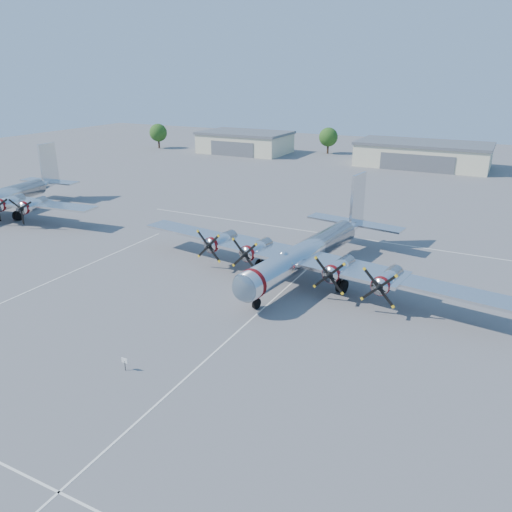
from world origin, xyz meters
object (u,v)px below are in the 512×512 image
at_px(hangar_west, 245,142).
at_px(tree_west, 328,137).
at_px(hangar_center, 423,154).
at_px(info_placard, 125,362).
at_px(main_bomber_b29, 308,276).
at_px(tree_far_west, 158,133).
at_px(bomber_west, 5,215).

relative_size(hangar_west, tree_west, 3.40).
height_order(hangar_west, hangar_center, same).
bearing_deg(info_placard, hangar_center, 87.02).
height_order(main_bomber_b29, info_placard, main_bomber_b29).
relative_size(hangar_center, info_placard, 28.69).
xyz_separation_m(tree_far_west, bomber_west, (21.83, -65.93, -4.22)).
distance_m(tree_west, bomber_west, 81.41).
bearing_deg(tree_far_west, info_placard, -53.87).
height_order(tree_far_west, main_bomber_b29, tree_far_west).
distance_m(hangar_center, tree_far_west, 70.13).
xyz_separation_m(hangar_center, tree_far_west, (-70.00, -3.96, 1.51)).
relative_size(bomber_west, info_placard, 34.95).
distance_m(hangar_west, tree_far_west, 25.36).
bearing_deg(hangar_center, hangar_west, 180.00).
distance_m(tree_far_west, bomber_west, 69.58).
distance_m(tree_far_west, main_bomber_b29, 97.85).
relative_size(tree_far_west, bomber_west, 0.19).
bearing_deg(main_bomber_b29, hangar_west, 130.36).
xyz_separation_m(main_bomber_b29, info_placard, (-5.12, -22.39, 0.70)).
height_order(hangar_west, tree_far_west, tree_far_west).
bearing_deg(bomber_west, tree_far_west, 102.00).
height_order(tree_far_west, info_placard, tree_far_west).
bearing_deg(hangar_west, hangar_center, -0.00).
xyz_separation_m(tree_far_west, info_placard, (65.60, -89.88, -3.52)).
bearing_deg(bomber_west, info_placard, -35.02).
bearing_deg(tree_far_west, hangar_center, 3.24).
height_order(hangar_center, tree_west, tree_west).
bearing_deg(main_bomber_b29, bomber_west, -174.08).
xyz_separation_m(hangar_west, tree_west, (20.00, 8.04, 1.51)).
bearing_deg(main_bomber_b29, tree_west, 115.68).
height_order(tree_west, main_bomber_b29, tree_west).
distance_m(main_bomber_b29, bomber_west, 48.92).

